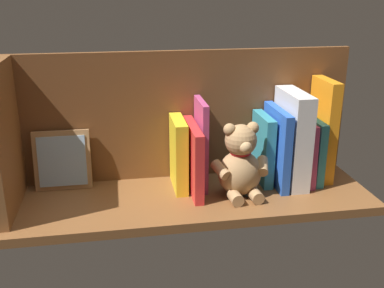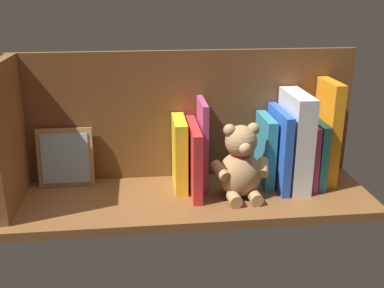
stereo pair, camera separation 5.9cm
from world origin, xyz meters
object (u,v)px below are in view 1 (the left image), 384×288
(book_0, at_px, (323,130))
(picture_frame_leaning, at_px, (62,160))
(teddy_bear, at_px, (240,164))
(dictionary_thick_white, at_px, (292,138))

(book_0, distance_m, picture_frame_leaning, 0.68)
(teddy_bear, bearing_deg, book_0, -166.82)
(dictionary_thick_white, bearing_deg, picture_frame_leaning, -6.05)
(teddy_bear, distance_m, picture_frame_leaning, 0.45)
(dictionary_thick_white, xyz_separation_m, teddy_bear, (0.15, 0.05, -0.04))
(book_0, height_order, teddy_bear, book_0)
(book_0, relative_size, picture_frame_leaning, 1.76)
(teddy_bear, relative_size, picture_frame_leaning, 1.22)
(dictionary_thick_white, xyz_separation_m, picture_frame_leaning, (0.58, -0.06, -0.05))
(dictionary_thick_white, height_order, teddy_bear, dictionary_thick_white)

